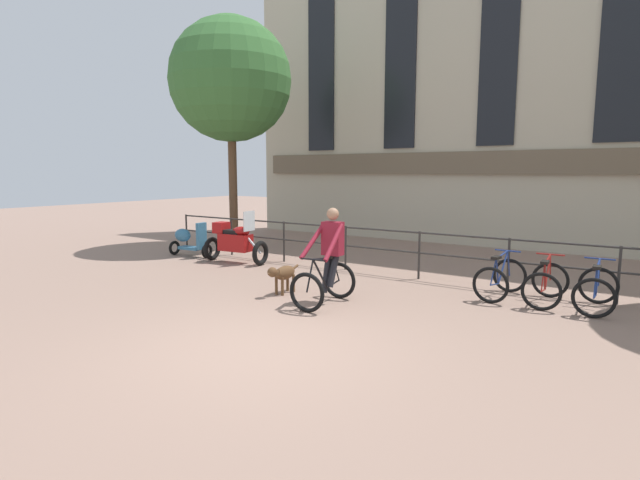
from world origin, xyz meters
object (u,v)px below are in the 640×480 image
object	(u,v)px
dog	(283,274)
parked_motorcycle	(235,241)
parked_bicycle_mid_left	(546,284)
parked_scooter	(189,240)
cyclist_with_bike	(328,261)
parked_bicycle_near_lamp	(500,279)
parked_bicycle_mid_right	(596,290)

from	to	relation	value
dog	parked_motorcycle	world-z (taller)	parked_motorcycle
parked_bicycle_mid_left	parked_scooter	size ratio (longest dim) A/B	0.87
cyclist_with_bike	parked_bicycle_mid_left	distance (m)	3.89
parked_bicycle_near_lamp	parked_bicycle_mid_left	size ratio (longest dim) A/B	1.02
parked_motorcycle	parked_scooter	world-z (taller)	parked_motorcycle
parked_scooter	parked_bicycle_mid_right	bearing A→B (deg)	-94.02
cyclist_with_bike	dog	bearing A→B (deg)	173.21
dog	parked_motorcycle	bearing A→B (deg)	148.20
dog	parked_bicycle_near_lamp	distance (m)	4.08
parked_bicycle_near_lamp	parked_scooter	distance (m)	8.31
dog	parked_bicycle_mid_right	xyz separation A→B (m)	(5.09, 2.08, -0.04)
cyclist_with_bike	dog	size ratio (longest dim) A/B	1.82
parked_bicycle_mid_left	parked_scooter	world-z (taller)	parked_scooter
parked_bicycle_mid_right	cyclist_with_bike	bearing A→B (deg)	26.44
parked_bicycle_mid_left	parked_scooter	distance (m)	9.10
cyclist_with_bike	parked_motorcycle	distance (m)	4.61
dog	parked_bicycle_near_lamp	bearing A→B (deg)	30.43
parked_bicycle_mid_right	parked_scooter	distance (m)	9.88
cyclist_with_bike	parked_bicycle_mid_left	world-z (taller)	cyclist_with_bike
parked_motorcycle	parked_scooter	size ratio (longest dim) A/B	1.32
parked_scooter	parked_motorcycle	bearing A→B (deg)	-94.18
cyclist_with_bike	dog	xyz separation A→B (m)	(-1.08, 0.07, -0.37)
cyclist_with_bike	parked_scooter	distance (m)	6.20
parked_bicycle_mid_right	parked_scooter	bearing A→B (deg)	-0.59
parked_motorcycle	parked_bicycle_mid_right	xyz separation A→B (m)	(8.17, 0.18, -0.20)
cyclist_with_bike	parked_bicycle_mid_left	bearing A→B (deg)	30.86
parked_motorcycle	parked_bicycle_mid_left	xyz separation A→B (m)	(7.38, 0.18, -0.20)
cyclist_with_bike	parked_bicycle_mid_right	world-z (taller)	cyclist_with_bike
parked_bicycle_mid_left	parked_bicycle_mid_right	distance (m)	0.79
parked_motorcycle	parked_bicycle_near_lamp	world-z (taller)	parked_motorcycle
parked_motorcycle	parked_scooter	bearing A→B (deg)	84.86
parked_motorcycle	parked_bicycle_mid_right	bearing A→B (deg)	-94.94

